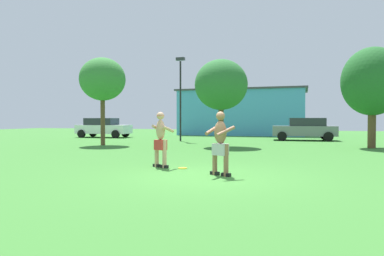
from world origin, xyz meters
name	(u,v)px	position (x,y,z in m)	size (l,w,h in m)	color
ground_plane	(205,177)	(0.00, 0.00, 0.00)	(80.00, 80.00, 0.00)	#38752D
player_with_cap	(161,137)	(-1.79, 1.26, 0.95)	(0.65, 0.79, 1.73)	black
player_in_gray	(220,142)	(0.34, 0.25, 0.90)	(0.76, 0.76, 1.70)	black
frisbee	(183,168)	(-1.06, 1.23, 0.01)	(0.28, 0.28, 0.03)	yellow
car_gray_near_post	(305,129)	(2.48, 17.24, 0.82)	(4.43, 2.30, 1.58)	slate
car_white_mid_lot	(103,127)	(-13.27, 16.54, 0.82)	(4.40, 2.23, 1.58)	white
lamp_post	(180,90)	(-5.57, 13.77, 3.48)	(0.60, 0.24, 5.67)	black
outbuilding_behind_lot	(243,112)	(-3.19, 25.07, 2.15)	(11.87, 6.19, 4.29)	#4C9ED1
tree_left_field	(221,85)	(-1.88, 9.99, 3.35)	(2.88, 2.88, 4.75)	brown
tree_right_field	(372,82)	(5.78, 11.36, 3.42)	(3.08, 3.08, 5.21)	brown
tree_behind_players	(103,80)	(-8.65, 9.04, 3.78)	(2.63, 2.63, 5.03)	brown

